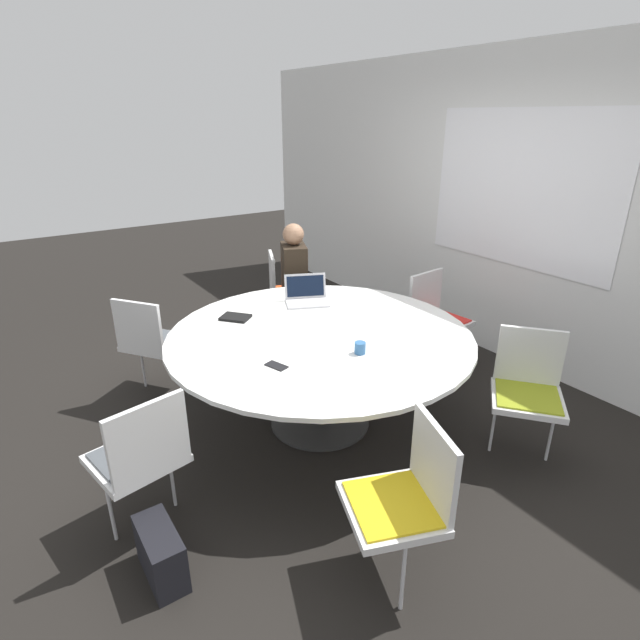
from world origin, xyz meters
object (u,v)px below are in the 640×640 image
object	(u,v)px
chair_1	(151,338)
person_0	(296,275)
chair_2	(141,453)
chair_5	(436,313)
coffee_cup	(360,348)
handbag	(161,553)
chair_0	(285,287)
chair_3	(406,493)
chair_4	(528,385)
spiral_notebook	(235,317)
cell_phone	(276,366)
laptop	(306,296)

from	to	relation	value
chair_1	person_0	distance (m)	1.52
chair_2	chair_5	bearing A→B (deg)	0.07
coffee_cup	handbag	distance (m)	1.59
chair_0	chair_5	size ratio (longest dim) A/B	1.00
person_0	coffee_cup	bearing A→B (deg)	5.74
chair_0	chair_5	xyz separation A→B (m)	(1.37, 0.74, 0.00)
chair_1	person_0	world-z (taller)	person_0
chair_3	chair_4	bearing A→B (deg)	-57.36
chair_0	spiral_notebook	size ratio (longest dim) A/B	3.33
chair_3	person_0	bearing A→B (deg)	-0.97
chair_3	chair_0	bearing A→B (deg)	0.32
person_0	cell_phone	world-z (taller)	person_0
chair_1	spiral_notebook	size ratio (longest dim) A/B	3.33
spiral_notebook	coffee_cup	xyz separation A→B (m)	(0.98, 0.40, 0.03)
chair_2	handbag	bearing A→B (deg)	-109.06
chair_3	chair_1	bearing A→B (deg)	30.96
laptop	handbag	bearing A→B (deg)	-118.72
spiral_notebook	coffee_cup	world-z (taller)	coffee_cup
chair_4	handbag	xyz separation A→B (m)	(-0.37, -2.34, -0.37)
chair_4	spiral_notebook	distance (m)	2.09
chair_5	laptop	xyz separation A→B (m)	(-0.38, -1.12, 0.27)
chair_0	chair_4	bearing A→B (deg)	30.91
chair_1	spiral_notebook	xyz separation A→B (m)	(0.51, 0.50, 0.23)
person_0	spiral_notebook	size ratio (longest dim) A/B	4.68
chair_1	person_0	bearing A→B (deg)	62.80
chair_1	laptop	world-z (taller)	laptop
chair_0	chair_4	world-z (taller)	same
coffee_cup	chair_2	bearing A→B (deg)	-92.96
cell_phone	chair_5	bearing A→B (deg)	103.83
chair_1	chair_5	distance (m)	2.43
cell_phone	handbag	size ratio (longest dim) A/B	0.43
chair_2	cell_phone	xyz separation A→B (m)	(-0.07, 0.86, 0.22)
chair_3	cell_phone	world-z (taller)	chair_3
chair_2	laptop	world-z (taller)	laptop
chair_2	chair_3	bearing A→B (deg)	-57.94
cell_phone	chair_2	bearing A→B (deg)	-85.21
chair_1	handbag	size ratio (longest dim) A/B	2.38
chair_3	chair_4	xyz separation A→B (m)	(-0.29, 1.36, 0.00)
spiral_notebook	laptop	bearing A→B (deg)	90.30
laptop	coffee_cup	xyz separation A→B (m)	(0.99, -0.23, -0.01)
chair_1	coffee_cup	bearing A→B (deg)	-4.69
chair_3	chair_4	distance (m)	1.39
chair_1	handbag	xyz separation A→B (m)	(1.76, -0.53, -0.37)
chair_0	chair_4	xyz separation A→B (m)	(2.61, 0.30, 0.00)
chair_0	handbag	size ratio (longest dim) A/B	2.38
chair_0	laptop	bearing A→B (deg)	3.66
handbag	cell_phone	bearing A→B (deg)	114.24
chair_1	coffee_cup	size ratio (longest dim) A/B	11.20
chair_0	spiral_notebook	xyz separation A→B (m)	(0.99, -1.01, 0.23)
spiral_notebook	chair_4	bearing A→B (deg)	38.92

